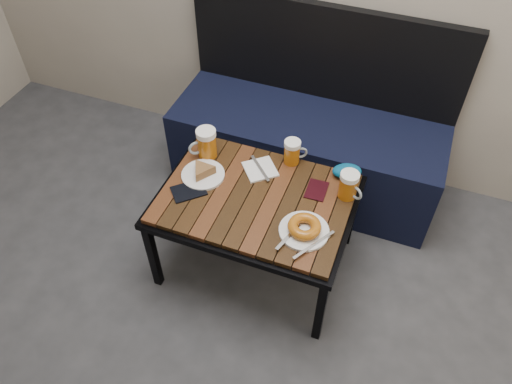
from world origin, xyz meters
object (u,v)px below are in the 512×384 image
(bench, at_px, (307,143))
(beer_mug_centre, at_px, (293,152))
(beer_mug_left, at_px, (206,143))
(passport_burgundy, at_px, (317,190))
(plate_pie, at_px, (203,172))
(beer_mug_right, at_px, (349,185))
(plate_bagel, at_px, (304,229))
(cafe_table, at_px, (256,203))
(passport_navy, at_px, (189,191))
(knit_pouch, at_px, (347,171))

(bench, height_order, beer_mug_centre, bench)
(beer_mug_left, height_order, passport_burgundy, beer_mug_left)
(plate_pie, bearing_deg, beer_mug_right, 9.83)
(bench, height_order, passport_burgundy, bench)
(beer_mug_left, xyz_separation_m, plate_bagel, (0.55, -0.28, -0.05))
(bench, distance_m, plate_bagel, 0.80)
(cafe_table, bearing_deg, plate_pie, 172.86)
(beer_mug_right, bearing_deg, passport_navy, -132.30)
(passport_navy, xyz_separation_m, knit_pouch, (0.61, 0.34, 0.02))
(beer_mug_right, xyz_separation_m, passport_navy, (-0.64, -0.22, -0.06))
(cafe_table, distance_m, passport_navy, 0.30)
(bench, bearing_deg, knit_pouch, -53.23)
(plate_pie, bearing_deg, cafe_table, -7.14)
(beer_mug_right, bearing_deg, beer_mug_left, -152.71)
(plate_bagel, bearing_deg, beer_mug_right, 66.02)
(beer_mug_left, height_order, beer_mug_centre, beer_mug_left)
(passport_burgundy, bearing_deg, beer_mug_right, 4.72)
(bench, xyz_separation_m, cafe_table, (-0.05, -0.63, 0.16))
(bench, bearing_deg, beer_mug_left, -127.31)
(bench, relative_size, cafe_table, 1.67)
(passport_navy, bearing_deg, beer_mug_left, 141.95)
(plate_bagel, distance_m, knit_pouch, 0.38)
(plate_pie, xyz_separation_m, plate_bagel, (0.51, -0.15, 0.00))
(passport_burgundy, bearing_deg, passport_navy, -160.59)
(beer_mug_left, xyz_separation_m, passport_burgundy, (0.54, -0.04, -0.07))
(passport_burgundy, bearing_deg, bench, 107.51)
(bench, bearing_deg, passport_burgundy, -70.46)
(beer_mug_left, relative_size, beer_mug_right, 1.13)
(beer_mug_centre, bearing_deg, beer_mug_right, -51.64)
(beer_mug_centre, height_order, plate_bagel, beer_mug_centre)
(plate_pie, bearing_deg, knit_pouch, 20.85)
(knit_pouch, bearing_deg, beer_mug_left, -171.24)
(cafe_table, xyz_separation_m, knit_pouch, (0.33, 0.26, 0.07))
(passport_burgundy, xyz_separation_m, knit_pouch, (0.10, 0.13, 0.03))
(plate_bagel, xyz_separation_m, passport_navy, (-0.53, 0.04, -0.02))
(beer_mug_left, distance_m, plate_pie, 0.14)
(passport_navy, relative_size, knit_pouch, 1.09)
(bench, relative_size, beer_mug_centre, 11.67)
(bench, distance_m, knit_pouch, 0.52)
(beer_mug_centre, relative_size, plate_pie, 0.62)
(beer_mug_centre, distance_m, passport_navy, 0.50)
(beer_mug_centre, xyz_separation_m, plate_bagel, (0.17, -0.37, -0.04))
(beer_mug_centre, xyz_separation_m, plate_pie, (-0.34, -0.23, -0.04))
(cafe_table, relative_size, plate_bagel, 3.31)
(bench, relative_size, beer_mug_left, 9.59)
(plate_pie, bearing_deg, beer_mug_centre, 33.79)
(cafe_table, relative_size, plate_pie, 4.35)
(bench, relative_size, beer_mug_right, 10.81)
(plate_pie, xyz_separation_m, knit_pouch, (0.60, 0.23, 0.01))
(knit_pouch, bearing_deg, bench, 126.77)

